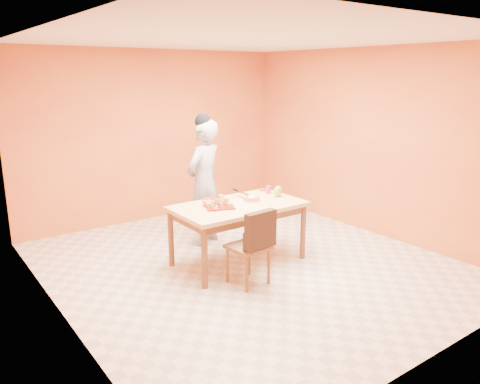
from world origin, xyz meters
TOP-DOWN VIEW (x-y plane):
  - floor at (0.00, 0.00)m, footprint 5.00×5.00m
  - ceiling at (0.00, 0.00)m, footprint 5.00×5.00m
  - wall_back at (0.00, 2.50)m, footprint 4.50×0.00m
  - wall_left at (-2.25, 0.00)m, footprint 0.00×5.00m
  - wall_right at (2.25, 0.00)m, footprint 0.00×5.00m
  - dining_table at (-0.05, 0.13)m, footprint 1.60×0.90m
  - dining_chair at (-0.33, -0.46)m, footprint 0.44×0.51m
  - pastry_pile at (-0.31, 0.17)m, footprint 0.30×0.30m
  - person at (-0.02, 0.98)m, footprint 0.74×0.62m
  - pastry_platter at (-0.31, 0.17)m, footprint 0.44×0.44m
  - red_dinner_plate at (-0.21, 0.48)m, footprint 0.35×0.35m
  - white_cake_plate at (0.15, 0.13)m, footprint 0.29×0.29m
  - sponge_cake at (0.15, 0.13)m, footprint 0.23×0.23m
  - cake_server at (0.16, 0.31)m, footprint 0.07×0.26m
  - egg_ornament at (0.57, 0.11)m, footprint 0.12×0.10m
  - magenta_glass at (0.58, 0.32)m, footprint 0.09×0.09m
  - checker_tin at (0.62, 0.48)m, footprint 0.12×0.12m

SIDE VIEW (x-z plane):
  - floor at x=0.00m, z-range 0.00..0.00m
  - dining_chair at x=-0.33m, z-range 0.02..0.91m
  - dining_table at x=-0.05m, z-range 0.29..1.05m
  - white_cake_plate at x=0.15m, z-range 0.76..0.77m
  - red_dinner_plate at x=-0.21m, z-range 0.76..0.78m
  - pastry_platter at x=-0.31m, z-range 0.76..0.78m
  - checker_tin at x=0.62m, z-range 0.76..0.79m
  - sponge_cake at x=0.15m, z-range 0.77..0.82m
  - magenta_glass at x=0.58m, z-range 0.76..0.87m
  - cake_server at x=0.16m, z-range 0.82..0.83m
  - pastry_pile at x=-0.31m, z-range 0.78..0.88m
  - egg_ornament at x=0.57m, z-range 0.76..0.91m
  - person at x=-0.02m, z-range 0.00..1.73m
  - wall_back at x=0.00m, z-range -0.90..3.60m
  - wall_left at x=-2.25m, z-range -1.15..3.85m
  - wall_right at x=2.25m, z-range -1.15..3.85m
  - ceiling at x=0.00m, z-range 2.70..2.70m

